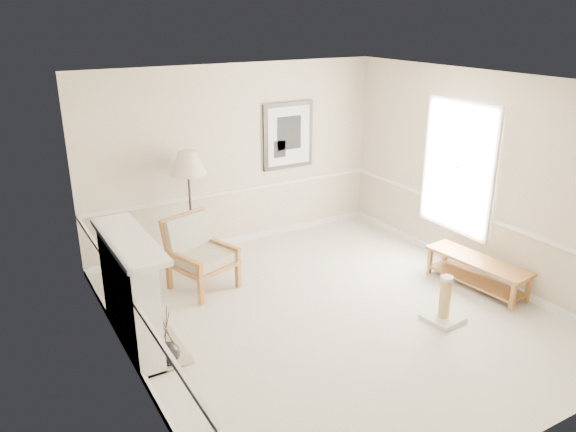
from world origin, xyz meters
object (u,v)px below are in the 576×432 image
object	(u,v)px
armchair	(197,250)
floor_lamp	(188,166)
floor_vase	(169,354)
scratching_post	(444,307)
bench	(477,269)

from	to	relation	value
armchair	floor_lamp	size ratio (longest dim) A/B	0.58
floor_vase	floor_lamp	size ratio (longest dim) A/B	0.42
floor_lamp	scratching_post	distance (m)	4.05
floor_lamp	scratching_post	bearing A→B (deg)	-57.78
floor_vase	bench	bearing A→B (deg)	-5.20
bench	scratching_post	distance (m)	1.13
armchair	floor_lamp	distance (m)	1.29
floor_vase	armchair	distance (m)	1.93
floor_lamp	bench	size ratio (longest dim) A/B	1.14
armchair	bench	distance (m)	3.88
armchair	bench	bearing A→B (deg)	-49.10
bench	scratching_post	world-z (taller)	scratching_post
floor_vase	bench	xyz separation A→B (m)	(4.30, -0.39, 0.15)
bench	floor_vase	bearing A→B (deg)	174.80
floor_vase	scratching_post	size ratio (longest dim) A/B	1.21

